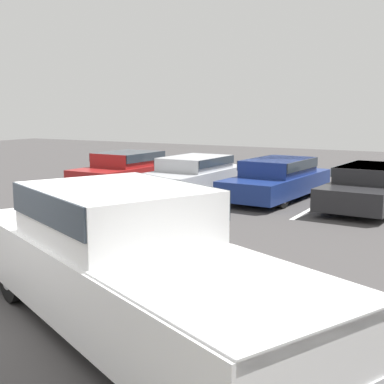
# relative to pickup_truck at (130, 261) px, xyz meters

# --- Properties ---
(ground_plane) EXTENTS (60.00, 60.00, 0.00)m
(ground_plane) POSITION_rel_pickup_truck_xyz_m (-1.47, -0.71, -0.88)
(ground_plane) COLOR #423F3F
(stall_stripe_a) EXTENTS (0.12, 5.24, 0.01)m
(stall_stripe_a) POSITION_rel_pickup_truck_xyz_m (-8.63, 9.87, -0.87)
(stall_stripe_a) COLOR white
(stall_stripe_a) RESTS_ON ground_plane
(stall_stripe_b) EXTENTS (0.12, 5.24, 0.01)m
(stall_stripe_b) POSITION_rel_pickup_truck_xyz_m (-5.88, 9.87, -0.87)
(stall_stripe_b) COLOR white
(stall_stripe_b) RESTS_ON ground_plane
(stall_stripe_c) EXTENTS (0.12, 5.24, 0.01)m
(stall_stripe_c) POSITION_rel_pickup_truck_xyz_m (-3.14, 9.87, -0.87)
(stall_stripe_c) COLOR white
(stall_stripe_c) RESTS_ON ground_plane
(stall_stripe_d) EXTENTS (0.12, 5.24, 0.01)m
(stall_stripe_d) POSITION_rel_pickup_truck_xyz_m (-0.39, 9.87, -0.87)
(stall_stripe_d) COLOR white
(stall_stripe_d) RESTS_ON ground_plane
(pickup_truck) EXTENTS (6.47, 4.43, 1.76)m
(pickup_truck) POSITION_rel_pickup_truck_xyz_m (0.00, 0.00, 0.00)
(pickup_truck) COLOR white
(pickup_truck) RESTS_ON ground_plane
(parked_sedan_a) EXTENTS (1.90, 4.33, 1.20)m
(parked_sedan_a) POSITION_rel_pickup_truck_xyz_m (-7.15, 9.79, -0.23)
(parked_sedan_a) COLOR maroon
(parked_sedan_a) RESTS_ON ground_plane
(parked_sedan_b) EXTENTS (1.92, 4.48, 1.17)m
(parked_sedan_b) POSITION_rel_pickup_truck_xyz_m (-4.49, 9.74, -0.25)
(parked_sedan_b) COLOR #B7BABF
(parked_sedan_b) RESTS_ON ground_plane
(parked_sedan_c) EXTENTS (2.01, 4.72, 1.20)m
(parked_sedan_c) POSITION_rel_pickup_truck_xyz_m (-1.78, 10.00, -0.24)
(parked_sedan_c) COLOR navy
(parked_sedan_c) RESTS_ON ground_plane
(parked_sedan_d) EXTENTS (2.04, 4.82, 1.15)m
(parked_sedan_d) POSITION_rel_pickup_truck_xyz_m (0.96, 9.99, -0.26)
(parked_sedan_d) COLOR #232326
(parked_sedan_d) RESTS_ON ground_plane
(wheel_stop_curb) EXTENTS (1.65, 0.20, 0.14)m
(wheel_stop_curb) POSITION_rel_pickup_truck_xyz_m (-6.59, 12.86, -0.81)
(wheel_stop_curb) COLOR #B7B2A8
(wheel_stop_curb) RESTS_ON ground_plane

